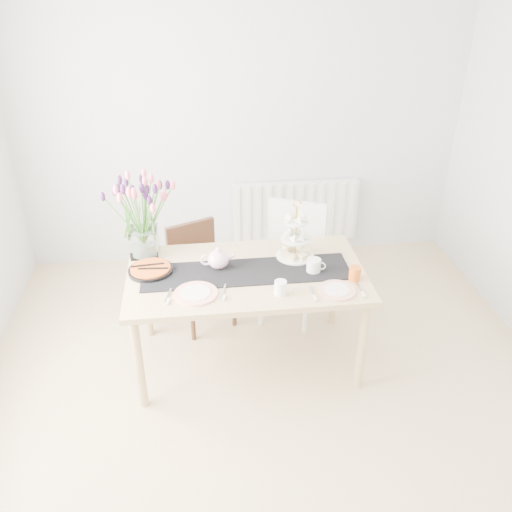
{
  "coord_description": "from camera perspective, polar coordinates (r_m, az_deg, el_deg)",
  "views": [
    {
      "loc": [
        -0.43,
        -2.45,
        2.66
      ],
      "look_at": [
        -0.07,
        0.6,
        0.9
      ],
      "focal_mm": 38.0,
      "sensor_mm": 36.0,
      "label": 1
    }
  ],
  "objects": [
    {
      "name": "plate_left",
      "position": [
        3.44,
        -6.35,
        -3.95
      ],
      "size": [
        0.33,
        0.33,
        0.01
      ],
      "primitive_type": "cylinder",
      "rotation": [
        0.0,
        0.0,
        -0.22
      ],
      "color": "white",
      "rests_on": "dining_table"
    },
    {
      "name": "cake_stand",
      "position": [
        3.78,
        4.17,
        1.35
      ],
      "size": [
        0.27,
        0.27,
        0.39
      ],
      "rotation": [
        0.0,
        0.0,
        0.27
      ],
      "color": "gold",
      "rests_on": "dining_table"
    },
    {
      "name": "mug_orange",
      "position": [
        3.61,
        10.36,
        -1.82
      ],
      "size": [
        0.11,
        0.11,
        0.09
      ],
      "primitive_type": "cylinder",
      "rotation": [
        0.0,
        0.0,
        0.7
      ],
      "color": "#DA5E18",
      "rests_on": "dining_table"
    },
    {
      "name": "teapot",
      "position": [
        3.67,
        -3.98,
        -0.34
      ],
      "size": [
        0.23,
        0.19,
        0.15
      ],
      "primitive_type": null,
      "rotation": [
        0.0,
        0.0,
        -0.01
      ],
      "color": "white",
      "rests_on": "dining_table"
    },
    {
      "name": "room_shell",
      "position": [
        2.83,
        2.78,
        1.1
      ],
      "size": [
        4.5,
        4.5,
        4.5
      ],
      "color": "tan",
      "rests_on": "ground"
    },
    {
      "name": "table_runner",
      "position": [
        3.65,
        -1.03,
        -1.69
      ],
      "size": [
        1.4,
        0.35,
        0.01
      ],
      "primitive_type": "cube",
      "color": "black",
      "rests_on": "dining_table"
    },
    {
      "name": "mug_white",
      "position": [
        3.41,
        2.59,
        -3.36
      ],
      "size": [
        0.1,
        0.1,
        0.09
      ],
      "primitive_type": "cylinder",
      "rotation": [
        0.0,
        0.0,
        -0.34
      ],
      "color": "white",
      "rests_on": "dining_table"
    },
    {
      "name": "plate_right",
      "position": [
        3.49,
        8.5,
        -3.6
      ],
      "size": [
        0.26,
        0.26,
        0.01
      ],
      "primitive_type": "cylinder",
      "rotation": [
        0.0,
        0.0,
        0.08
      ],
      "color": "white",
      "rests_on": "dining_table"
    },
    {
      "name": "radiator",
      "position": [
        5.22,
        4.14,
        4.69
      ],
      "size": [
        1.2,
        0.08,
        0.6
      ],
      "primitive_type": "cube",
      "color": "white",
      "rests_on": "room_shell"
    },
    {
      "name": "chair_brown",
      "position": [
        4.28,
        -6.15,
        -1.15
      ],
      "size": [
        0.53,
        0.53,
        0.81
      ],
      "rotation": [
        0.0,
        0.0,
        0.42
      ],
      "color": "#392114",
      "rests_on": "ground"
    },
    {
      "name": "chair_white",
      "position": [
        4.31,
        3.86,
        0.39
      ],
      "size": [
        0.61,
        0.61,
        0.94
      ],
      "rotation": [
        0.0,
        0.0,
        -0.41
      ],
      "color": "white",
      "rests_on": "ground"
    },
    {
      "name": "dining_table",
      "position": [
        3.69,
        -1.02,
        -2.76
      ],
      "size": [
        1.6,
        0.9,
        0.75
      ],
      "color": "tan",
      "rests_on": "ground"
    },
    {
      "name": "tart_tin",
      "position": [
        3.71,
        -11.04,
        -1.44
      ],
      "size": [
        0.3,
        0.3,
        0.04
      ],
      "rotation": [
        0.0,
        0.0,
        -0.34
      ],
      "color": "black",
      "rests_on": "dining_table"
    },
    {
      "name": "tulip_vase",
      "position": [
        3.78,
        -12.14,
        5.41
      ],
      "size": [
        0.71,
        0.71,
        0.61
      ],
      "rotation": [
        0.0,
        0.0,
        0.24
      ],
      "color": "silver",
      "rests_on": "dining_table"
    },
    {
      "name": "cream_jug",
      "position": [
        3.65,
        6.09,
        -1.02
      ],
      "size": [
        0.12,
        0.12,
        0.1
      ],
      "primitive_type": "cylinder",
      "rotation": [
        0.0,
        0.0,
        -0.33
      ],
      "color": "silver",
      "rests_on": "dining_table"
    }
  ]
}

